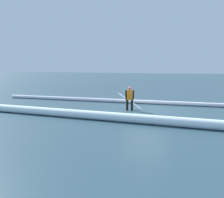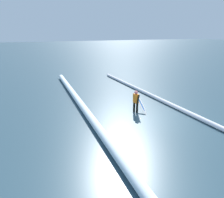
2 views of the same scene
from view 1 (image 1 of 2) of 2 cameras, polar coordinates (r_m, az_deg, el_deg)
ground_plane at (r=13.96m, az=7.93°, el=-2.82°), size 177.09×177.09×0.00m
surfer at (r=13.85m, az=4.34°, el=0.46°), size 0.50×0.29×1.42m
surfboard at (r=14.32m, az=4.36°, el=-0.46°), size 1.63×0.30×1.03m
wave_crest_foreground at (r=16.46m, az=9.37°, el=-0.77°), size 23.03×1.94×0.27m
wave_crest_midground at (r=11.05m, az=0.95°, el=-4.41°), size 23.31×0.70×0.43m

